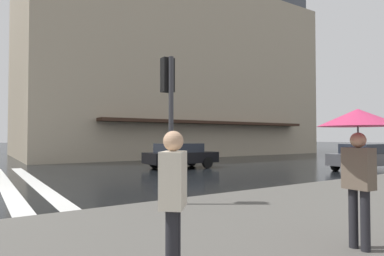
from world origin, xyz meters
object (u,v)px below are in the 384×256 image
(car_black, at_px, (180,155))
(traffic_signal_post, at_px, (169,98))
(car_dark_grey, at_px, (364,156))
(pedestrian_approaching_kerb, at_px, (358,132))
(pedestrian_by_billboard, at_px, (173,196))

(car_black, bearing_deg, traffic_signal_post, 147.15)
(car_dark_grey, bearing_deg, car_black, 48.55)
(traffic_signal_post, distance_m, pedestrian_approaching_kerb, 4.54)
(pedestrian_approaching_kerb, bearing_deg, pedestrian_by_billboard, 82.20)
(car_dark_grey, bearing_deg, pedestrian_by_billboard, 112.86)
(traffic_signal_post, bearing_deg, pedestrian_by_billboard, 151.40)
(traffic_signal_post, xyz_separation_m, pedestrian_approaching_kerb, (-4.40, -0.68, -0.89))
(car_black, height_order, pedestrian_by_billboard, pedestrian_by_billboard)
(car_black, distance_m, pedestrian_by_billboard, 15.22)
(traffic_signal_post, height_order, car_dark_grey, traffic_signal_post)
(car_dark_grey, xyz_separation_m, pedestrian_approaching_kerb, (-6.86, 12.46, 1.08))
(traffic_signal_post, bearing_deg, car_black, -32.85)
(traffic_signal_post, xyz_separation_m, car_black, (8.96, -5.79, -1.97))
(car_dark_grey, distance_m, pedestrian_by_billboard, 16.64)
(traffic_signal_post, distance_m, car_dark_grey, 13.52)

